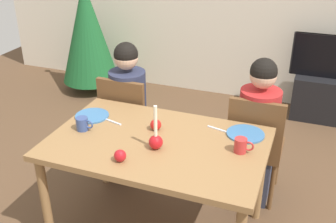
{
  "coord_description": "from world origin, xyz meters",
  "views": [
    {
      "loc": [
        0.86,
        -2.08,
        2.09
      ],
      "look_at": [
        0.0,
        0.2,
        0.87
      ],
      "focal_mm": 43.2,
      "sensor_mm": 36.0,
      "label": 1
    }
  ],
  "objects_px": {
    "person_right_child": "(257,134)",
    "christmas_tree": "(87,32)",
    "person_left_child": "(129,112)",
    "tv_stand": "(323,98)",
    "dining_table": "(157,152)",
    "chair_right": "(255,143)",
    "mug_right": "(241,145)",
    "chair_left": "(127,120)",
    "candle_centerpiece": "(156,140)",
    "apple_near_candle": "(156,125)",
    "tv": "(331,57)",
    "plate_left": "(92,116)",
    "mug_left": "(83,124)",
    "apple_by_left_plate": "(120,156)",
    "plate_right": "(245,134)"
  },
  "relations": [
    {
      "from": "person_right_child",
      "to": "christmas_tree",
      "type": "xyz_separation_m",
      "value": [
        -2.32,
        1.46,
        0.19
      ]
    },
    {
      "from": "person_left_child",
      "to": "tv_stand",
      "type": "bearing_deg",
      "value": 46.94
    },
    {
      "from": "dining_table",
      "to": "chair_right",
      "type": "bearing_deg",
      "value": 47.75
    },
    {
      "from": "person_right_child",
      "to": "christmas_tree",
      "type": "height_order",
      "value": "christmas_tree"
    },
    {
      "from": "christmas_tree",
      "to": "mug_right",
      "type": "xyz_separation_m",
      "value": [
        2.29,
        -2.04,
        0.04
      ]
    },
    {
      "from": "chair_left",
      "to": "candle_centerpiece",
      "type": "height_order",
      "value": "candle_centerpiece"
    },
    {
      "from": "apple_near_candle",
      "to": "christmas_tree",
      "type": "bearing_deg",
      "value": 130.91
    },
    {
      "from": "tv",
      "to": "apple_near_candle",
      "type": "relative_size",
      "value": 10.3
    },
    {
      "from": "dining_table",
      "to": "apple_near_candle",
      "type": "xyz_separation_m",
      "value": [
        -0.07,
        0.14,
        0.12
      ]
    },
    {
      "from": "person_left_child",
      "to": "mug_right",
      "type": "distance_m",
      "value": 1.22
    },
    {
      "from": "person_right_child",
      "to": "tv_stand",
      "type": "relative_size",
      "value": 1.83
    },
    {
      "from": "plate_left",
      "to": "apple_near_candle",
      "type": "relative_size",
      "value": 3.16
    },
    {
      "from": "person_right_child",
      "to": "mug_left",
      "type": "xyz_separation_m",
      "value": [
        -1.08,
        -0.68,
        0.23
      ]
    },
    {
      "from": "mug_right",
      "to": "person_right_child",
      "type": "bearing_deg",
      "value": 88.01
    },
    {
      "from": "plate_left",
      "to": "dining_table",
      "type": "bearing_deg",
      "value": -15.31
    },
    {
      "from": "chair_left",
      "to": "person_right_child",
      "type": "height_order",
      "value": "person_right_child"
    },
    {
      "from": "person_right_child",
      "to": "mug_left",
      "type": "relative_size",
      "value": 9.4
    },
    {
      "from": "christmas_tree",
      "to": "tv_stand",
      "type": "bearing_deg",
      "value": 4.18
    },
    {
      "from": "chair_left",
      "to": "chair_right",
      "type": "distance_m",
      "value": 1.07
    },
    {
      "from": "dining_table",
      "to": "tv_stand",
      "type": "distance_m",
      "value": 2.56
    },
    {
      "from": "tv_stand",
      "to": "candle_centerpiece",
      "type": "bearing_deg",
      "value": -112.9
    },
    {
      "from": "tv_stand",
      "to": "apple_by_left_plate",
      "type": "relative_size",
      "value": 8.63
    },
    {
      "from": "mug_left",
      "to": "mug_right",
      "type": "relative_size",
      "value": 1.02
    },
    {
      "from": "tv_stand",
      "to": "christmas_tree",
      "type": "distance_m",
      "value": 2.85
    },
    {
      "from": "person_left_child",
      "to": "tv",
      "type": "relative_size",
      "value": 1.48
    },
    {
      "from": "plate_right",
      "to": "mug_left",
      "type": "distance_m",
      "value": 1.09
    },
    {
      "from": "plate_right",
      "to": "apple_near_candle",
      "type": "relative_size",
      "value": 3.27
    },
    {
      "from": "tv",
      "to": "mug_right",
      "type": "bearing_deg",
      "value": -102.6
    },
    {
      "from": "plate_left",
      "to": "apple_by_left_plate",
      "type": "distance_m",
      "value": 0.64
    },
    {
      "from": "chair_right",
      "to": "apple_by_left_plate",
      "type": "height_order",
      "value": "chair_right"
    },
    {
      "from": "plate_right",
      "to": "chair_right",
      "type": "bearing_deg",
      "value": 84.25
    },
    {
      "from": "christmas_tree",
      "to": "tv",
      "type": "bearing_deg",
      "value": 4.2
    },
    {
      "from": "apple_by_left_plate",
      "to": "plate_right",
      "type": "bearing_deg",
      "value": 41.99
    },
    {
      "from": "christmas_tree",
      "to": "mug_left",
      "type": "height_order",
      "value": "christmas_tree"
    },
    {
      "from": "person_left_child",
      "to": "mug_left",
      "type": "relative_size",
      "value": 9.4
    },
    {
      "from": "plate_left",
      "to": "mug_left",
      "type": "bearing_deg",
      "value": -77.21
    },
    {
      "from": "tv_stand",
      "to": "tv",
      "type": "distance_m",
      "value": 0.47
    },
    {
      "from": "christmas_tree",
      "to": "person_left_child",
      "type": "bearing_deg",
      "value": -49.46
    },
    {
      "from": "chair_left",
      "to": "candle_centerpiece",
      "type": "relative_size",
      "value": 3.05
    },
    {
      "from": "person_right_child",
      "to": "tv_stand",
      "type": "bearing_deg",
      "value": 73.84
    },
    {
      "from": "person_left_child",
      "to": "plate_left",
      "type": "xyz_separation_m",
      "value": [
        -0.05,
        -0.48,
        0.19
      ]
    },
    {
      "from": "christmas_tree",
      "to": "apple_by_left_plate",
      "type": "relative_size",
      "value": 19.66
    },
    {
      "from": "apple_by_left_plate",
      "to": "chair_left",
      "type": "bearing_deg",
      "value": 113.97
    },
    {
      "from": "chair_left",
      "to": "person_left_child",
      "type": "height_order",
      "value": "person_left_child"
    },
    {
      "from": "mug_right",
      "to": "person_left_child",
      "type": "bearing_deg",
      "value": 151.05
    },
    {
      "from": "tv",
      "to": "chair_right",
      "type": "bearing_deg",
      "value": -105.86
    },
    {
      "from": "person_left_child",
      "to": "plate_left",
      "type": "height_order",
      "value": "person_left_child"
    },
    {
      "from": "person_left_child",
      "to": "apple_near_candle",
      "type": "distance_m",
      "value": 0.71
    },
    {
      "from": "person_right_child",
      "to": "apple_near_candle",
      "type": "xyz_separation_m",
      "value": [
        -0.62,
        -0.5,
        0.22
      ]
    },
    {
      "from": "candle_centerpiece",
      "to": "mug_right",
      "type": "relative_size",
      "value": 2.41
    }
  ]
}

